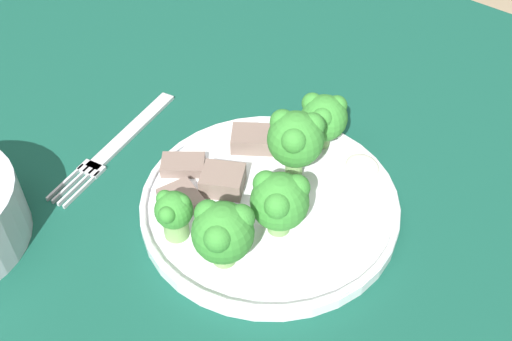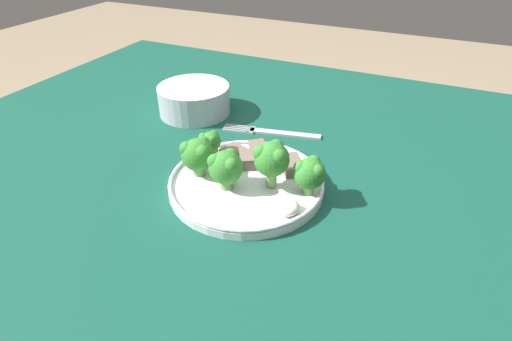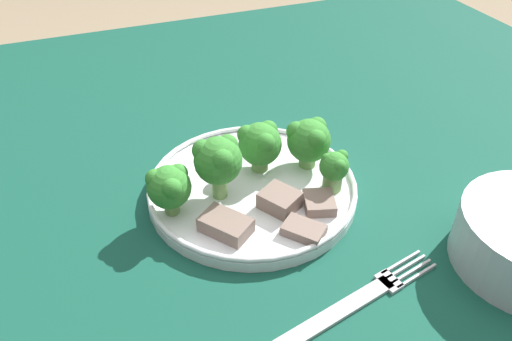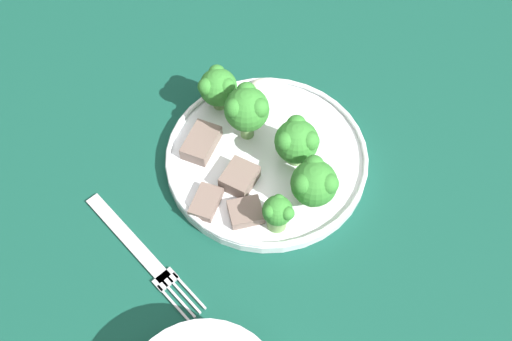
# 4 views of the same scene
# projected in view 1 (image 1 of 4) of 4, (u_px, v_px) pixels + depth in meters

# --- Properties ---
(table) EXTENTS (1.12, 1.13, 0.76)m
(table) POSITION_uv_depth(u_px,v_px,m) (207.00, 321.00, 0.58)
(table) COLOR #114738
(table) RESTS_ON ground_plane
(dinner_plate) EXTENTS (0.23, 0.23, 0.02)m
(dinner_plate) POSITION_uv_depth(u_px,v_px,m) (270.00, 204.00, 0.54)
(dinner_plate) COLOR white
(dinner_plate) RESTS_ON table
(fork) EXTENTS (0.06, 0.19, 0.00)m
(fork) POSITION_uv_depth(u_px,v_px,m) (118.00, 144.00, 0.61)
(fork) COLOR #B2B2B7
(fork) RESTS_ON table
(broccoli_floret_near_rim_left) EXTENTS (0.05, 0.05, 0.06)m
(broccoli_floret_near_rim_left) POSITION_uv_depth(u_px,v_px,m) (280.00, 200.00, 0.49)
(broccoli_floret_near_rim_left) COLOR #709E56
(broccoli_floret_near_rim_left) RESTS_ON dinner_plate
(broccoli_floret_center_left) EXTENTS (0.05, 0.05, 0.07)m
(broccoli_floret_center_left) POSITION_uv_depth(u_px,v_px,m) (296.00, 138.00, 0.53)
(broccoli_floret_center_left) COLOR #709E56
(broccoli_floret_center_left) RESTS_ON dinner_plate
(broccoli_floret_back_left) EXTENTS (0.05, 0.05, 0.06)m
(broccoli_floret_back_left) POSITION_uv_depth(u_px,v_px,m) (223.00, 231.00, 0.47)
(broccoli_floret_back_left) COLOR #709E56
(broccoli_floret_back_left) RESTS_ON dinner_plate
(broccoli_floret_front_left) EXTENTS (0.03, 0.03, 0.05)m
(broccoli_floret_front_left) POSITION_uv_depth(u_px,v_px,m) (172.00, 214.00, 0.49)
(broccoli_floret_front_left) COLOR #709E56
(broccoli_floret_front_left) RESTS_ON dinner_plate
(broccoli_floret_center_back) EXTENTS (0.05, 0.05, 0.06)m
(broccoli_floret_center_back) POSITION_uv_depth(u_px,v_px,m) (323.00, 116.00, 0.57)
(broccoli_floret_center_back) COLOR #709E56
(broccoli_floret_center_back) RESTS_ON dinner_plate
(meat_slice_front_slice) EXTENTS (0.05, 0.05, 0.01)m
(meat_slice_front_slice) POSITION_uv_depth(u_px,v_px,m) (183.00, 165.00, 0.57)
(meat_slice_front_slice) COLOR #756056
(meat_slice_front_slice) RESTS_ON dinner_plate
(meat_slice_middle_slice) EXTENTS (0.06, 0.06, 0.02)m
(meat_slice_middle_slice) POSITION_uv_depth(u_px,v_px,m) (257.00, 139.00, 0.59)
(meat_slice_middle_slice) COLOR #756056
(meat_slice_middle_slice) RESTS_ON dinner_plate
(meat_slice_rear_slice) EXTENTS (0.05, 0.05, 0.02)m
(meat_slice_rear_slice) POSITION_uv_depth(u_px,v_px,m) (223.00, 180.00, 0.55)
(meat_slice_rear_slice) COLOR #756056
(meat_slice_rear_slice) RESTS_ON dinner_plate
(meat_slice_edge_slice) EXTENTS (0.04, 0.04, 0.01)m
(meat_slice_edge_slice) POSITION_uv_depth(u_px,v_px,m) (181.00, 199.00, 0.53)
(meat_slice_edge_slice) COLOR #756056
(meat_slice_edge_slice) RESTS_ON dinner_plate
(sauce_dollop) EXTENTS (0.03, 0.03, 0.02)m
(sauce_dollop) POSITION_uv_depth(u_px,v_px,m) (362.00, 167.00, 0.56)
(sauce_dollop) COLOR silver
(sauce_dollop) RESTS_ON dinner_plate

